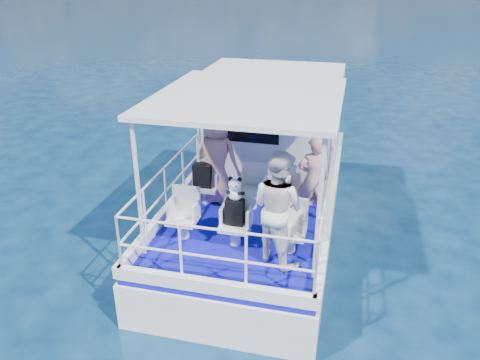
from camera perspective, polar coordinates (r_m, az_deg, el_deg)
name	(u,v)px	position (r m, az deg, el deg)	size (l,w,h in m)	color
ground	(249,253)	(9.18, 1.16, -8.90)	(2000.00, 2000.00, 0.00)	#071E3A
hull	(260,228)	(10.01, 2.42, -5.81)	(3.00, 7.00, 1.60)	white
deck	(260,192)	(9.61, 2.51, -1.44)	(2.90, 6.90, 0.10)	#0B0984
cabin	(273,119)	(10.37, 4.06, 7.37)	(2.85, 2.00, 2.20)	white
canopy	(248,97)	(7.70, 1.03, 10.09)	(3.00, 3.20, 0.08)	white
canopy_posts	(247,163)	(8.02, 0.89, 2.10)	(2.77, 2.97, 2.20)	white
railings	(243,202)	(7.99, 0.34, -2.75)	(2.84, 3.59, 1.00)	white
seat_port_fwd	(207,194)	(9.01, -4.09, -1.66)	(0.48, 0.46, 0.38)	silver
seat_center_fwd	(252,199)	(8.80, 1.51, -2.28)	(0.48, 0.46, 0.38)	silver
seat_stbd_fwd	(300,204)	(8.68, 7.33, -2.90)	(0.48, 0.46, 0.38)	silver
seat_port_aft	(183,227)	(7.93, -6.92, -5.71)	(0.48, 0.46, 0.38)	silver
seat_center_aft	(235,234)	(7.69, -0.58, -6.56)	(0.48, 0.46, 0.38)	silver
seat_stbd_aft	(290,241)	(7.55, 6.11, -7.36)	(0.48, 0.46, 0.38)	silver
passenger_port_fwd	(216,158)	(8.78, -2.89, 2.69)	(0.67, 0.48, 1.79)	tan
passenger_stbd_fwd	(313,179)	(8.27, 8.93, 0.15)	(0.57, 0.38, 1.58)	#F0A79B
passenger_stbd_aft	(278,207)	(6.99, 4.68, -3.36)	(0.88, 0.69, 1.81)	white
backpack_port	(203,175)	(8.78, -4.57, 0.57)	(0.34, 0.19, 0.45)	black
backpack_center	(235,212)	(7.48, -0.64, -3.93)	(0.29, 0.16, 0.44)	black
compact_camera	(203,163)	(8.66, -4.57, 2.05)	(0.09, 0.06, 0.06)	black
panda	(235,189)	(7.30, -0.60, -1.05)	(0.25, 0.21, 0.39)	white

